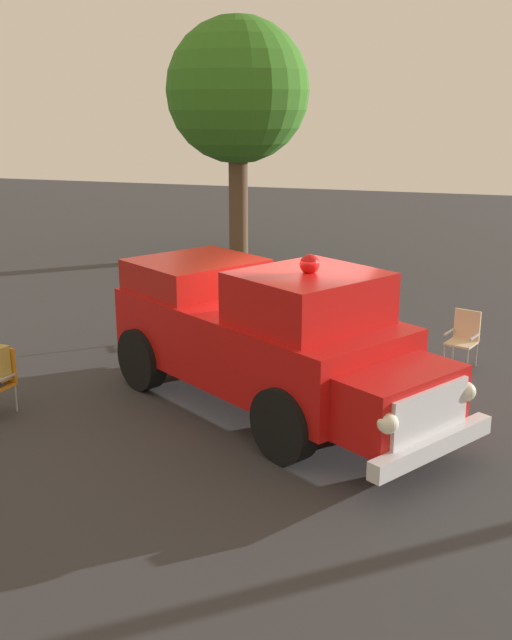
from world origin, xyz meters
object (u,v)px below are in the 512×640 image
lawn_chair_spare (464,334)px  oak_tree_distant (238,92)px  lawn_chair_by_car (247,304)px  vintage_fire_truck (266,335)px

lawn_chair_spare → oak_tree_distant: size_ratio=0.14×
lawn_chair_by_car → lawn_chair_spare: (-4.39, 0.84, 0.00)m
vintage_fire_truck → lawn_chair_by_car: size_ratio=6.07×
vintage_fire_truck → oak_tree_distant: oak_tree_distant is taller
lawn_chair_spare → oak_tree_distant: oak_tree_distant is taller
lawn_chair_by_car → lawn_chair_spare: same height
lawn_chair_by_car → lawn_chair_spare: 4.47m
lawn_chair_spare → oak_tree_distant: 11.96m
vintage_fire_truck → oak_tree_distant: 12.87m
lawn_chair_by_car → oak_tree_distant: 9.26m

